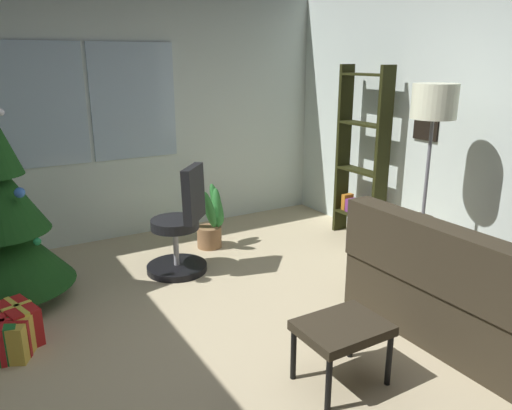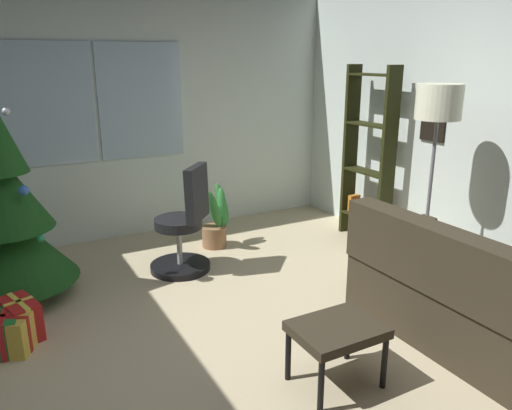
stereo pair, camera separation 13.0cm
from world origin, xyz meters
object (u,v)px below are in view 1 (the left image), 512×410
at_px(holiday_tree, 0,220).
at_px(gift_box_red, 19,323).
at_px(footstool, 342,332).
at_px(gift_box_gold, 3,340).
at_px(office_chair, 181,232).
at_px(bookshelf, 361,166).
at_px(gift_box_green, 4,338).
at_px(couch, 503,305).
at_px(floor_lamp, 433,116).
at_px(potted_plant, 210,221).

distance_m(holiday_tree, gift_box_red, 0.88).
relative_size(footstool, gift_box_gold, 1.30).
distance_m(office_chair, bookshelf, 2.08).
bearing_deg(footstool, gift_box_red, 137.63).
height_order(holiday_tree, gift_box_red, holiday_tree).
height_order(gift_box_green, gift_box_gold, gift_box_green).
bearing_deg(bookshelf, holiday_tree, 175.63).
height_order(couch, floor_lamp, floor_lamp).
bearing_deg(potted_plant, holiday_tree, -171.33).
xyz_separation_m(footstool, gift_box_red, (-1.64, 1.50, -0.21)).
bearing_deg(gift_box_green, holiday_tree, 82.20).
xyz_separation_m(footstool, floor_lamp, (1.51, 0.75, 1.12)).
distance_m(gift_box_red, gift_box_gold, 0.20).
height_order(couch, office_chair, office_chair).
xyz_separation_m(couch, footstool, (-1.21, 0.25, 0.04)).
bearing_deg(couch, gift_box_green, 151.60).
bearing_deg(gift_box_gold, couch, -27.99).
xyz_separation_m(gift_box_red, bookshelf, (3.48, 0.40, 0.67)).
xyz_separation_m(gift_box_red, gift_box_green, (-0.11, -0.14, -0.01)).
distance_m(gift_box_green, potted_plant, 2.32).
relative_size(holiday_tree, gift_box_red, 5.46).
bearing_deg(gift_box_red, holiday_tree, 89.53).
xyz_separation_m(gift_box_red, gift_box_gold, (-0.12, -0.17, -0.01)).
xyz_separation_m(footstool, bookshelf, (1.84, 1.90, 0.47)).
height_order(footstool, gift_box_green, footstool).
bearing_deg(gift_box_green, gift_box_red, 53.84).
bearing_deg(office_chair, holiday_tree, 174.62).
distance_m(couch, floor_lamp, 1.56).
bearing_deg(office_chair, gift_box_red, -159.74).
bearing_deg(bookshelf, potted_plant, 160.09).
bearing_deg(gift_box_green, floor_lamp, -10.44).
height_order(holiday_tree, gift_box_green, holiday_tree).
relative_size(footstool, gift_box_red, 1.38).
bearing_deg(gift_box_gold, gift_box_red, 54.57).
relative_size(footstool, floor_lamp, 0.30).
bearing_deg(gift_box_green, couch, -28.40).
bearing_deg(couch, gift_box_gold, 152.01).
distance_m(couch, bookshelf, 2.29).
bearing_deg(holiday_tree, gift_box_gold, -98.41).
relative_size(couch, footstool, 3.55).
bearing_deg(bookshelf, office_chair, 176.35).
bearing_deg(gift_box_green, potted_plant, 28.48).
bearing_deg(potted_plant, gift_box_gold, -151.21).
height_order(couch, gift_box_gold, couch).
xyz_separation_m(gift_box_red, floor_lamp, (3.15, -0.74, 1.33)).
distance_m(gift_box_red, potted_plant, 2.16).
bearing_deg(potted_plant, gift_box_red, -153.56).
bearing_deg(floor_lamp, holiday_tree, 155.82).
bearing_deg(gift_box_green, footstool, -37.74).
height_order(footstool, bookshelf, bookshelf).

